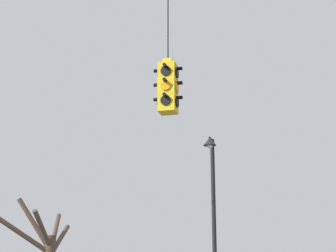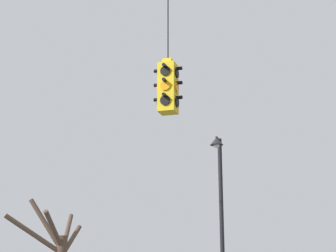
{
  "view_description": "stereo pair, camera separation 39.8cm",
  "coord_description": "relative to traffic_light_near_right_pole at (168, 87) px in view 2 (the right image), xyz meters",
  "views": [
    {
      "loc": [
        4.16,
        -9.05,
        1.87
      ],
      "look_at": [
        1.69,
        0.2,
        4.48
      ],
      "focal_mm": 55.0,
      "sensor_mm": 36.0,
      "label": 1
    },
    {
      "loc": [
        4.54,
        -8.94,
        1.87
      ],
      "look_at": [
        1.69,
        0.2,
        4.48
      ],
      "focal_mm": 55.0,
      "sensor_mm": 36.0,
      "label": 2
    }
  ],
  "objects": [
    {
      "name": "traffic_light_near_right_pole",
      "position": [
        0.0,
        0.0,
        0.0
      ],
      "size": [
        0.58,
        0.58,
        3.22
      ],
      "color": "yellow"
    },
    {
      "name": "street_lamp",
      "position": [
        -0.06,
        5.11,
        -1.7
      ],
      "size": [
        0.38,
        0.66,
        5.46
      ],
      "color": "black",
      "rests_on": "ground_plane"
    }
  ]
}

